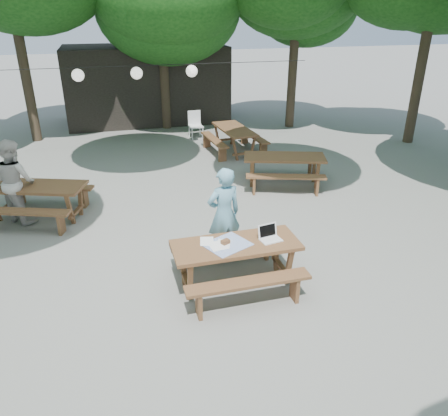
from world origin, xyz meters
TOP-DOWN VIEW (x-y plane):
  - ground at (0.00, 0.00)m, footprint 80.00×80.00m
  - pavilion at (0.50, 10.50)m, footprint 6.00×3.00m
  - main_picnic_table at (0.54, -1.38)m, footprint 2.00×1.58m
  - picnic_table_nw at (-2.77, 2.08)m, footprint 2.32×2.13m
  - picnic_table_ne at (2.98, 2.51)m, footprint 2.30×2.09m
  - picnic_table_far_e at (2.56, 5.47)m, footprint 1.72×2.05m
  - woman at (0.59, -0.49)m, footprint 0.68×0.50m
  - second_person at (-3.13, 2.08)m, footprint 1.06×1.08m
  - plastic_chair at (1.76, 7.39)m, footprint 0.46×0.46m
  - laptop at (1.10, -1.38)m, footprint 0.37×0.31m
  - tabletop_clutter at (0.38, -1.37)m, footprint 0.83×0.77m
  - paper_lanterns at (-0.19, 6.00)m, footprint 9.00×0.34m

SIDE VIEW (x-z plane):
  - ground at x=0.00m, z-range 0.00..0.00m
  - plastic_chair at x=1.76m, z-range -0.19..0.71m
  - main_picnic_table at x=0.54m, z-range 0.01..0.76m
  - picnic_table_nw at x=-2.77m, z-range 0.01..0.76m
  - picnic_table_ne at x=2.98m, z-range 0.01..0.76m
  - picnic_table_far_e at x=2.56m, z-range 0.01..0.76m
  - tabletop_clutter at x=0.38m, z-range 0.72..0.80m
  - laptop at x=1.10m, z-range 0.69..0.93m
  - woman at x=0.59m, z-range 0.00..1.69m
  - second_person at x=-3.13m, z-range 0.00..1.75m
  - pavilion at x=0.50m, z-range 0.00..2.80m
  - paper_lanterns at x=-0.19m, z-range 2.21..2.59m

